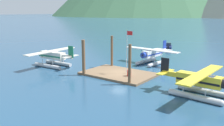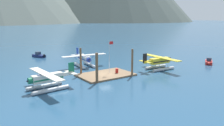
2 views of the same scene
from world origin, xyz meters
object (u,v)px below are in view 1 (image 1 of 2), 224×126
at_px(fuel_drum, 129,73).
at_px(boat_navy_open_north, 169,47).
at_px(seaplane_white_bow_centre, 152,55).
at_px(seaplane_yellow_stbd_aft, 199,83).
at_px(flagpole, 128,47).
at_px(seaplane_cream_port_aft, 53,57).

bearing_deg(fuel_drum, boat_navy_open_north, 103.15).
height_order(seaplane_white_bow_centre, seaplane_yellow_stbd_aft, same).
bearing_deg(boat_navy_open_north, seaplane_yellow_stbd_aft, -60.89).
bearing_deg(boat_navy_open_north, flagpole, -78.36).
bearing_deg(boat_navy_open_north, seaplane_white_bow_centre, -75.07).
relative_size(seaplane_white_bow_centre, seaplane_cream_port_aft, 1.00).
distance_m(fuel_drum, seaplane_yellow_stbd_aft, 10.34).
relative_size(flagpole, fuel_drum, 7.24).
distance_m(seaplane_yellow_stbd_aft, boat_navy_open_north, 34.59).
relative_size(fuel_drum, seaplane_cream_port_aft, 0.08).
bearing_deg(boat_navy_open_north, fuel_drum, -76.85).
relative_size(seaplane_cream_port_aft, seaplane_yellow_stbd_aft, 1.00).
xyz_separation_m(flagpole, seaplane_yellow_stbd_aft, (11.16, -2.71, -2.66)).
distance_m(seaplane_cream_port_aft, boat_navy_open_north, 31.12).
bearing_deg(seaplane_cream_port_aft, flagpole, 11.04).
relative_size(seaplane_yellow_stbd_aft, boat_navy_open_north, 2.25).
height_order(seaplane_cream_port_aft, seaplane_yellow_stbd_aft, same).
bearing_deg(fuel_drum, flagpole, 134.60).
bearing_deg(seaplane_white_bow_centre, seaplane_cream_port_aft, -136.74).
distance_m(flagpole, fuel_drum, 3.78).
xyz_separation_m(fuel_drum, seaplane_cream_port_aft, (-14.43, -1.61, 0.84)).
distance_m(seaplane_white_bow_centre, seaplane_cream_port_aft, 17.34).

